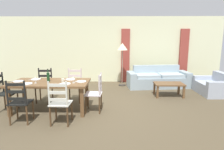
# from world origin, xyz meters

# --- Properties ---
(ground_plane) EXTENTS (9.60, 9.60, 0.02)m
(ground_plane) POSITION_xyz_m (0.00, 0.00, -0.01)
(ground_plane) COLOR brown
(wall_far) EXTENTS (9.60, 0.16, 2.70)m
(wall_far) POSITION_xyz_m (0.00, 3.30, 1.35)
(wall_far) COLOR beige
(wall_far) RESTS_ON ground_plane
(curtain_panel_left) EXTENTS (0.35, 0.08, 2.20)m
(curtain_panel_left) POSITION_xyz_m (0.83, 3.16, 1.10)
(curtain_panel_left) COLOR #973B31
(curtain_panel_left) RESTS_ON ground_plane
(curtain_panel_right) EXTENTS (0.35, 0.08, 2.20)m
(curtain_panel_right) POSITION_xyz_m (3.23, 3.16, 1.10)
(curtain_panel_right) COLOR #973B31
(curtain_panel_right) RESTS_ON ground_plane
(dining_table) EXTENTS (1.90, 0.96, 0.75)m
(dining_table) POSITION_xyz_m (-1.21, -0.15, 0.66)
(dining_table) COLOR brown
(dining_table) RESTS_ON ground_plane
(dining_chair_near_left) EXTENTS (0.44, 0.42, 0.96)m
(dining_chair_near_left) POSITION_xyz_m (-1.62, -0.87, 0.48)
(dining_chair_near_left) COLOR black
(dining_chair_near_left) RESTS_ON ground_plane
(dining_chair_near_right) EXTENTS (0.43, 0.41, 0.96)m
(dining_chair_near_right) POSITION_xyz_m (-0.75, -0.92, 0.48)
(dining_chair_near_right) COLOR silver
(dining_chair_near_right) RESTS_ON ground_plane
(dining_chair_far_left) EXTENTS (0.43, 0.41, 0.96)m
(dining_chair_far_left) POSITION_xyz_m (-1.64, 0.59, 0.48)
(dining_chair_far_left) COLOR black
(dining_chair_far_left) RESTS_ON ground_plane
(dining_chair_far_right) EXTENTS (0.42, 0.41, 0.96)m
(dining_chair_far_right) POSITION_xyz_m (-0.77, 0.62, 0.48)
(dining_chair_far_right) COLOR beige
(dining_chair_far_right) RESTS_ON ground_plane
(dining_chair_head_west) EXTENTS (0.42, 0.44, 0.96)m
(dining_chair_head_west) POSITION_xyz_m (-2.35, -0.16, 0.48)
(dining_chair_head_west) COLOR black
(dining_chair_head_west) RESTS_ON ground_plane
(dining_chair_head_east) EXTENTS (0.42, 0.44, 0.96)m
(dining_chair_head_east) POSITION_xyz_m (-0.08, -0.16, 0.48)
(dining_chair_head_east) COLOR silver
(dining_chair_head_east) RESTS_ON ground_plane
(dinner_plate_near_left) EXTENTS (0.24, 0.24, 0.02)m
(dinner_plate_near_left) POSITION_xyz_m (-1.66, -0.40, 0.76)
(dinner_plate_near_left) COLOR white
(dinner_plate_near_left) RESTS_ON dining_table
(fork_near_left) EXTENTS (0.02, 0.17, 0.01)m
(fork_near_left) POSITION_xyz_m (-1.81, -0.40, 0.75)
(fork_near_left) COLOR silver
(fork_near_left) RESTS_ON dining_table
(dinner_plate_near_right) EXTENTS (0.24, 0.24, 0.02)m
(dinner_plate_near_right) POSITION_xyz_m (-0.76, -0.40, 0.76)
(dinner_plate_near_right) COLOR white
(dinner_plate_near_right) RESTS_ON dining_table
(fork_near_right) EXTENTS (0.02, 0.17, 0.01)m
(fork_near_right) POSITION_xyz_m (-0.91, -0.40, 0.75)
(fork_near_right) COLOR silver
(fork_near_right) RESTS_ON dining_table
(dinner_plate_far_left) EXTENTS (0.24, 0.24, 0.02)m
(dinner_plate_far_left) POSITION_xyz_m (-1.66, 0.10, 0.76)
(dinner_plate_far_left) COLOR white
(dinner_plate_far_left) RESTS_ON dining_table
(fork_far_left) EXTENTS (0.03, 0.17, 0.01)m
(fork_far_left) POSITION_xyz_m (-1.81, 0.10, 0.75)
(fork_far_left) COLOR silver
(fork_far_left) RESTS_ON dining_table
(dinner_plate_far_right) EXTENTS (0.24, 0.24, 0.02)m
(dinner_plate_far_right) POSITION_xyz_m (-0.76, 0.10, 0.76)
(dinner_plate_far_right) COLOR white
(dinner_plate_far_right) RESTS_ON dining_table
(fork_far_right) EXTENTS (0.02, 0.17, 0.01)m
(fork_far_right) POSITION_xyz_m (-0.91, 0.10, 0.75)
(fork_far_right) COLOR silver
(fork_far_right) RESTS_ON dining_table
(dinner_plate_head_west) EXTENTS (0.24, 0.24, 0.02)m
(dinner_plate_head_west) POSITION_xyz_m (-1.99, -0.15, 0.76)
(dinner_plate_head_west) COLOR white
(dinner_plate_head_west) RESTS_ON dining_table
(fork_head_west) EXTENTS (0.02, 0.17, 0.01)m
(fork_head_west) POSITION_xyz_m (-2.14, -0.15, 0.75)
(fork_head_west) COLOR silver
(fork_head_west) RESTS_ON dining_table
(dinner_plate_head_east) EXTENTS (0.24, 0.24, 0.02)m
(dinner_plate_head_east) POSITION_xyz_m (-0.43, -0.15, 0.76)
(dinner_plate_head_east) COLOR white
(dinner_plate_head_east) RESTS_ON dining_table
(fork_head_east) EXTENTS (0.02, 0.17, 0.01)m
(fork_head_east) POSITION_xyz_m (-0.58, -0.15, 0.75)
(fork_head_east) COLOR silver
(fork_head_east) RESTS_ON dining_table
(wine_bottle) EXTENTS (0.07, 0.07, 0.32)m
(wine_bottle) POSITION_xyz_m (-1.25, -0.12, 0.87)
(wine_bottle) COLOR #143819
(wine_bottle) RESTS_ON dining_table
(wine_glass_near_left) EXTENTS (0.06, 0.06, 0.16)m
(wine_glass_near_left) POSITION_xyz_m (-1.50, -0.29, 0.86)
(wine_glass_near_left) COLOR white
(wine_glass_near_left) RESTS_ON dining_table
(wine_glass_near_right) EXTENTS (0.06, 0.06, 0.16)m
(wine_glass_near_right) POSITION_xyz_m (-0.60, -0.27, 0.86)
(wine_glass_near_right) COLOR white
(wine_glass_near_right) RESTS_ON dining_table
(coffee_cup_primary) EXTENTS (0.07, 0.07, 0.09)m
(coffee_cup_primary) POSITION_xyz_m (-0.88, -0.19, 0.80)
(coffee_cup_primary) COLOR beige
(coffee_cup_primary) RESTS_ON dining_table
(couch) EXTENTS (2.35, 1.04, 0.80)m
(couch) POSITION_xyz_m (2.03, 2.36, 0.29)
(couch) COLOR #96A9B2
(couch) RESTS_ON ground_plane
(coffee_table) EXTENTS (0.90, 0.56, 0.42)m
(coffee_table) POSITION_xyz_m (2.11, 1.15, 0.36)
(coffee_table) COLOR brown
(coffee_table) RESTS_ON ground_plane
(armchair_upholstered) EXTENTS (0.81, 1.17, 0.72)m
(armchair_upholstered) POSITION_xyz_m (3.65, 1.40, 0.25)
(armchair_upholstered) COLOR #A3ACBB
(armchair_upholstered) RESTS_ON ground_plane
(standing_lamp) EXTENTS (0.40, 0.40, 1.64)m
(standing_lamp) POSITION_xyz_m (0.68, 2.55, 1.41)
(standing_lamp) COLOR #332D28
(standing_lamp) RESTS_ON ground_plane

